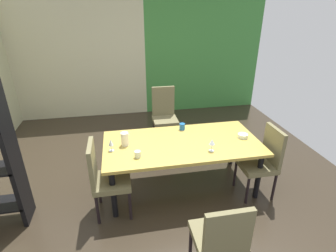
{
  "coord_description": "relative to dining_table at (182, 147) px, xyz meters",
  "views": [
    {
      "loc": [
        -0.53,
        -2.94,
        2.39
      ],
      "look_at": [
        0.1,
        0.32,
        0.85
      ],
      "focal_mm": 28.0,
      "sensor_mm": 36.0,
      "label": 1
    }
  ],
  "objects": [
    {
      "name": "garden_window_panel",
      "position": [
        1.23,
        3.03,
        0.72
      ],
      "size": [
        2.75,
        0.1,
        2.74
      ],
      "primitive_type": "cube",
      "color": "#3D823A",
      "rests_on": "ground_plane"
    },
    {
      "name": "wine_glass_south",
      "position": [
        -0.93,
        -0.05,
        0.18
      ],
      "size": [
        0.06,
        0.06,
        0.16
      ],
      "color": "silver",
      "rests_on": "dining_table"
    },
    {
      "name": "cup_front",
      "position": [
        0.09,
        0.38,
        0.11
      ],
      "size": [
        0.08,
        0.08,
        0.09
      ],
      "primitive_type": "cylinder",
      "color": "#1D5AA0",
      "rests_on": "dining_table"
    },
    {
      "name": "chair_head_far",
      "position": [
        0.01,
        1.45,
        -0.09
      ],
      "size": [
        0.44,
        0.45,
        1.04
      ],
      "rotation": [
        0.0,
        0.0,
        3.14
      ],
      "color": "#6B6443",
      "rests_on": "ground_plane"
    },
    {
      "name": "pitcher_center",
      "position": [
        -0.75,
        0.07,
        0.16
      ],
      "size": [
        0.11,
        0.1,
        0.18
      ],
      "color": "#EDE3C8",
      "rests_on": "dining_table"
    },
    {
      "name": "wine_glass_right",
      "position": [
        0.31,
        -0.29,
        0.19
      ],
      "size": [
        0.07,
        0.07,
        0.16
      ],
      "color": "silver",
      "rests_on": "dining_table"
    },
    {
      "name": "ground_plane",
      "position": [
        -0.24,
        -0.06,
        -0.66
      ],
      "size": [
        5.69,
        6.27,
        0.02
      ],
      "primitive_type": "cube",
      "color": "#2F271C"
    },
    {
      "name": "cup_north",
      "position": [
        -0.62,
        -0.27,
        0.11
      ],
      "size": [
        0.08,
        0.08,
        0.08
      ],
      "primitive_type": "cylinder",
      "color": "beige",
      "rests_on": "dining_table"
    },
    {
      "name": "chair_left_near",
      "position": [
        -1.03,
        -0.33,
        -0.11
      ],
      "size": [
        0.45,
        0.44,
        0.98
      ],
      "rotation": [
        0.0,
        0.0,
        -1.57
      ],
      "color": "#6B6443",
      "rests_on": "ground_plane"
    },
    {
      "name": "chair_right_near",
      "position": [
        1.03,
        -0.33,
        -0.12
      ],
      "size": [
        0.44,
        0.44,
        0.97
      ],
      "rotation": [
        0.0,
        0.0,
        1.57
      ],
      "color": "#6B6443",
      "rests_on": "ground_plane"
    },
    {
      "name": "chair_head_near",
      "position": [
        0.01,
        -1.44,
        -0.13
      ],
      "size": [
        0.44,
        0.44,
        0.93
      ],
      "color": "#6B6443",
      "rests_on": "ground_plane"
    },
    {
      "name": "serving_bowl_near_shelf",
      "position": [
        0.86,
        -0.02,
        0.09
      ],
      "size": [
        0.14,
        0.14,
        0.05
      ],
      "primitive_type": "cylinder",
      "color": "#E3ECC9",
      "rests_on": "dining_table"
    },
    {
      "name": "dining_table",
      "position": [
        0.0,
        0.0,
        0.0
      ],
      "size": [
        2.08,
        1.05,
        0.72
      ],
      "color": "#B79A42",
      "rests_on": "ground_plane"
    },
    {
      "name": "back_panel_interior",
      "position": [
        -1.61,
        3.03,
        0.72
      ],
      "size": [
        2.94,
        0.1,
        2.74
      ],
      "primitive_type": "cube",
      "color": "beige",
      "rests_on": "ground_plane"
    }
  ]
}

